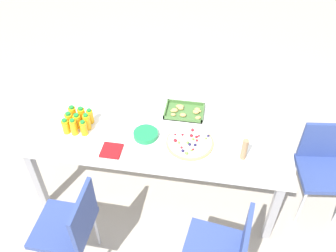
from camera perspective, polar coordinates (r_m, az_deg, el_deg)
name	(u,v)px	position (r m, az deg, el deg)	size (l,w,h in m)	color
ground_plane	(159,186)	(3.49, -1.35, -9.34)	(12.00, 12.00, 0.00)	#B2A899
party_table	(158,134)	(2.97, -1.56, -1.21)	(2.10, 0.89, 0.75)	white
chair_end	(323,163)	(3.26, 23.11, -5.39)	(0.45, 0.45, 0.83)	#33478C
chair_near_right	(224,250)	(2.59, 8.73, -18.60)	(0.45, 0.45, 0.83)	#33478C
chair_near_left	(71,225)	(2.74, -14.91, -14.73)	(0.41, 0.41, 0.83)	#33478C
juice_bottle_0	(66,126)	(2.96, -15.70, -0.07)	(0.06, 0.06, 0.13)	#F9AE14
juice_bottle_1	(74,127)	(2.92, -14.55, -0.17)	(0.05, 0.05, 0.15)	#FAAE14
juice_bottle_2	(84,128)	(2.91, -13.05, -0.33)	(0.05, 0.05, 0.13)	#FAAE14
juice_bottle_3	(69,120)	(3.00, -15.18, 0.92)	(0.06, 0.06, 0.14)	#F9AE14
juice_bottle_4	(77,121)	(2.98, -13.99, 0.74)	(0.06, 0.06, 0.13)	#FAAC14
juice_bottle_5	(87,122)	(2.94, -12.58, 0.62)	(0.06, 0.06, 0.15)	#FAAD14
juice_bottle_6	(73,113)	(3.06, -14.67, 1.91)	(0.06, 0.06, 0.14)	#F9AD14
juice_bottle_7	(82,115)	(3.03, -13.36, 1.74)	(0.06, 0.06, 0.13)	#F9AD14
juice_bottle_8	(90,116)	(3.00, -12.10, 1.50)	(0.05, 0.05, 0.13)	#F9AD14
fruit_pizza	(190,142)	(2.80, 3.42, -2.56)	(0.36, 0.36, 0.05)	tan
snack_tray	(184,111)	(3.06, 2.59, 2.29)	(0.32, 0.23, 0.04)	#477238
plate_stack	(146,134)	(2.85, -3.50, -1.31)	(0.19, 0.19, 0.04)	#1E8C4C
napkin_stack	(111,150)	(2.77, -8.85, -3.80)	(0.15, 0.15, 0.02)	red
cardboard_tube	(244,149)	(2.69, 11.85, -3.60)	(0.04, 0.04, 0.18)	#9E7A56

